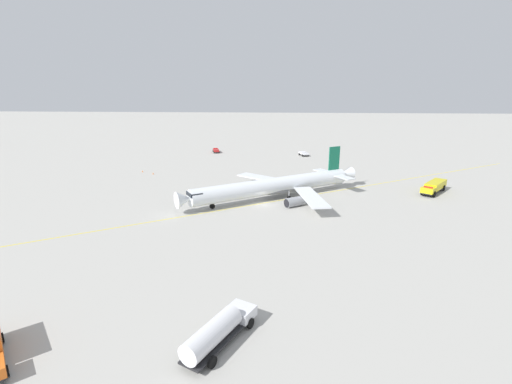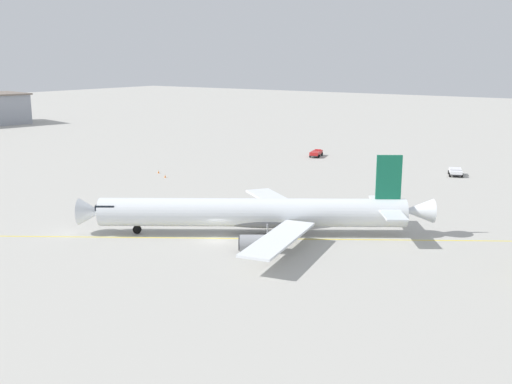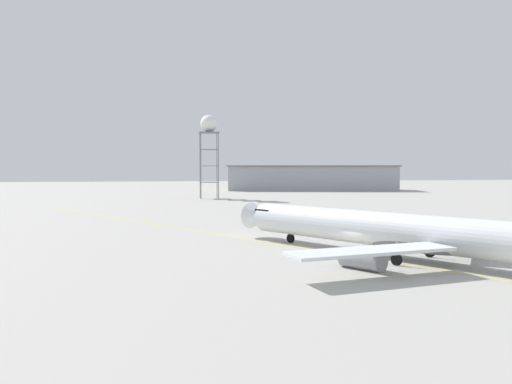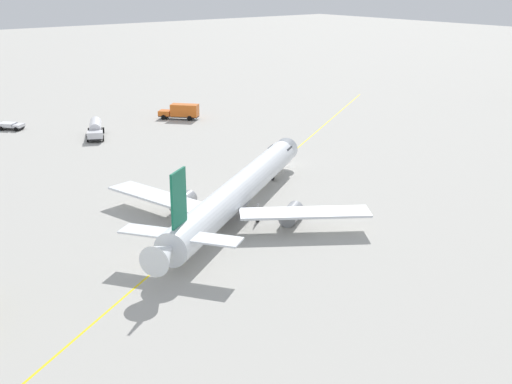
% 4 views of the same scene
% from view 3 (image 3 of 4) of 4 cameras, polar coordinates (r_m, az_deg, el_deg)
% --- Properties ---
extents(ground_plane, '(600.00, 600.00, 0.00)m').
position_cam_3_polar(ground_plane, '(53.85, 10.24, -7.21)').
color(ground_plane, '#ADAAA3').
extents(airliner_main, '(29.22, 39.44, 10.38)m').
position_cam_3_polar(airliner_main, '(52.87, 16.31, -4.51)').
color(airliner_main, silver).
rests_on(airliner_main, ground_plane).
extents(radar_tower, '(6.03, 6.03, 25.25)m').
position_cam_3_polar(radar_tower, '(152.70, -5.39, 7.18)').
color(radar_tower, slate).
rests_on(radar_tower, ground_plane).
extents(terminal_shed, '(72.01, 34.27, 10.33)m').
position_cam_3_polar(terminal_shed, '(209.24, 6.36, 1.63)').
color(terminal_shed, '#999EA8').
rests_on(terminal_shed, ground_plane).
extents(taxiway_centreline, '(94.90, 148.17, 0.01)m').
position_cam_3_polar(taxiway_centreline, '(53.31, 12.33, -7.33)').
color(taxiway_centreline, yellow).
rests_on(taxiway_centreline, ground_plane).
extents(safety_cone_near, '(0.36, 0.36, 0.55)m').
position_cam_3_polar(safety_cone_near, '(94.01, 18.50, -2.88)').
color(safety_cone_near, orange).
rests_on(safety_cone_near, ground_plane).
extents(safety_cone_mid, '(0.36, 0.36, 0.55)m').
position_cam_3_polar(safety_cone_mid, '(98.69, 18.67, -2.62)').
color(safety_cone_mid, orange).
rests_on(safety_cone_mid, ground_plane).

